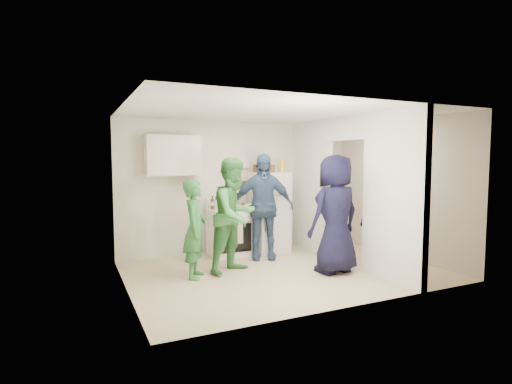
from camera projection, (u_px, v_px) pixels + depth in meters
floor at (284, 271)px, 6.37m from camera, size 4.80×4.80×0.00m
wall_back at (242, 187)px, 7.81m from camera, size 4.80×0.00×4.80m
wall_front at (354, 204)px, 4.73m from camera, size 4.80×0.00×4.80m
wall_left at (125, 200)px, 5.26m from camera, size 0.00×3.40×3.40m
wall_right at (400, 189)px, 7.28m from camera, size 0.00×3.40×3.40m
ceiling at (285, 113)px, 6.17m from camera, size 4.80×4.80×0.00m
partition_pier_back at (311, 187)px, 7.77m from camera, size 0.12×1.20×2.50m
partition_pier_front at (394, 196)px, 5.78m from camera, size 0.12×1.20×2.50m
partition_header at (348, 128)px, 6.69m from camera, size 0.12×1.00×0.40m
stove at (229, 232)px, 7.40m from camera, size 0.73×0.61×0.87m
upper_cabinet at (173, 155)px, 7.01m from camera, size 0.95×0.34×0.70m
fridge at (270, 212)px, 7.70m from camera, size 0.63×0.61×1.53m
wicker_basket at (264, 168)px, 7.63m from camera, size 0.35×0.25×0.15m
blue_bowl at (264, 162)px, 7.62m from camera, size 0.24×0.24×0.11m
yellow_cup_stack_top at (282, 166)px, 7.62m from camera, size 0.09×0.09×0.25m
wall_clock at (245, 164)px, 7.77m from camera, size 0.22×0.02×0.22m
spice_shelf at (243, 182)px, 7.75m from camera, size 0.35×0.08×0.03m
nook_window at (391, 166)px, 7.42m from camera, size 0.03×0.70×0.80m
nook_window_frame at (391, 166)px, 7.41m from camera, size 0.04×0.76×0.86m
nook_valance at (390, 147)px, 7.37m from camera, size 0.04×0.82×0.18m
yellow_cup_stack_stove at (227, 204)px, 7.10m from camera, size 0.09×0.09×0.25m
red_cup at (244, 206)px, 7.27m from camera, size 0.09×0.09×0.12m
person_green_left at (195, 229)px, 5.97m from camera, size 0.56×0.64×1.48m
person_green_center at (235, 215)px, 6.29m from camera, size 1.09×1.00×1.81m
person_denim at (263, 207)px, 7.12m from camera, size 1.19×0.84×1.88m
person_navy at (335, 214)px, 6.23m from camera, size 0.97×0.70×1.86m
person_nook at (382, 215)px, 7.29m from camera, size 0.64×1.04×1.55m
bottle_a at (212, 202)px, 7.33m from camera, size 0.07×0.07×0.25m
bottle_b at (220, 203)px, 7.21m from camera, size 0.06×0.06×0.26m
bottle_c at (222, 200)px, 7.43m from camera, size 0.07×0.07×0.31m
bottle_d at (230, 200)px, 7.32m from camera, size 0.08×0.08×0.33m
bottle_e at (230, 200)px, 7.55m from camera, size 0.08×0.08×0.29m
bottle_f at (237, 200)px, 7.44m from camera, size 0.07×0.07×0.29m
bottle_g at (239, 200)px, 7.58m from camera, size 0.07×0.07×0.28m
bottle_h at (216, 203)px, 7.10m from camera, size 0.06×0.06×0.25m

